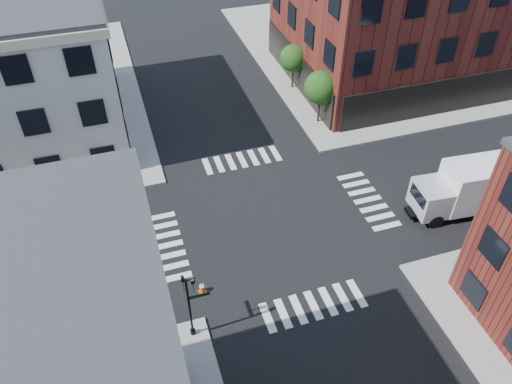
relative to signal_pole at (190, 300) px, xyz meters
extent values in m
plane|color=black|center=(6.72, 6.68, -2.86)|extent=(120.00, 120.00, 0.00)
cube|color=gray|center=(27.72, 27.68, -2.78)|extent=(30.00, 30.00, 0.15)
cube|color=#4D1613|center=(27.22, 22.68, 3.14)|extent=(25.00, 16.00, 12.00)
cylinder|color=black|center=(14.22, 16.68, -1.97)|extent=(0.18, 0.18, 1.47)
cylinder|color=black|center=(14.22, 16.68, -1.24)|extent=(0.12, 0.12, 1.47)
sphere|color=#17370F|center=(14.22, 16.68, 0.44)|extent=(2.69, 2.69, 2.69)
sphere|color=#17370F|center=(14.47, 16.58, -0.10)|extent=(1.85, 1.85, 1.85)
cylinder|color=black|center=(14.22, 22.68, -2.04)|extent=(0.18, 0.18, 1.33)
cylinder|color=black|center=(14.22, 22.68, -1.38)|extent=(0.12, 0.12, 1.33)
sphere|color=#17370F|center=(14.22, 22.68, 0.14)|extent=(2.43, 2.43, 2.43)
sphere|color=#17370F|center=(14.47, 22.58, -0.35)|extent=(1.67, 1.67, 1.67)
cylinder|color=black|center=(-0.08, -0.12, -0.56)|extent=(0.12, 0.12, 4.60)
cylinder|color=black|center=(-0.08, -0.12, -2.56)|extent=(0.28, 0.28, 0.30)
cube|color=#053819|center=(0.47, -0.12, 0.29)|extent=(1.10, 0.03, 0.22)
cube|color=#053819|center=(-0.08, 0.43, 0.54)|extent=(0.03, 1.10, 0.22)
imported|color=black|center=(0.27, -0.02, 1.04)|extent=(0.22, 0.18, 1.10)
imported|color=black|center=(-0.18, 0.23, 1.04)|extent=(0.18, 0.22, 1.10)
cube|color=silver|center=(20.53, 3.78, -0.73)|extent=(6.06, 2.99, 3.14)
cube|color=maroon|center=(20.43, 2.50, -0.73)|extent=(2.23, 0.22, 0.71)
cube|color=maroon|center=(20.63, 5.06, -0.73)|extent=(2.23, 0.22, 0.71)
cube|color=#B4B4B7|center=(16.69, 4.08, -1.29)|extent=(2.21, 2.59, 2.03)
cube|color=black|center=(15.73, 4.16, -0.93)|extent=(0.25, 1.93, 0.91)
cube|color=black|center=(19.32, 3.88, -2.35)|extent=(8.16, 1.65, 0.25)
cylinder|color=black|center=(16.61, 3.02, -2.35)|extent=(1.04, 0.43, 1.01)
cylinder|color=black|center=(16.78, 5.15, -2.35)|extent=(1.04, 0.43, 1.01)
cylinder|color=black|center=(20.25, 2.74, -2.35)|extent=(1.04, 0.43, 1.01)
cylinder|color=black|center=(20.42, 4.86, -2.35)|extent=(1.04, 0.43, 1.01)
cylinder|color=black|center=(22.84, 4.66, -2.35)|extent=(1.04, 0.43, 1.01)
cube|color=#D54C09|center=(1.02, 2.50, -2.84)|extent=(0.53, 0.53, 0.04)
cone|color=#D54C09|center=(1.02, 2.50, -2.49)|extent=(0.50, 0.50, 0.74)
cylinder|color=white|center=(1.02, 2.50, -2.38)|extent=(0.29, 0.29, 0.09)
camera|label=1|loc=(-1.45, -15.32, 20.30)|focal=35.00mm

